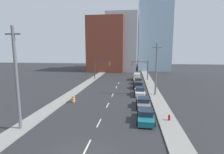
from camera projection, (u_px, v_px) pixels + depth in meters
sidewalk_left at (98, 75)px, 58.41m from camera, size 2.22×90.27×0.15m
sidewalk_right at (147, 76)px, 56.43m from camera, size 2.22×90.27×0.15m
lane_stripe_at_2m at (87, 147)px, 15.12m from camera, size 0.16×2.40×0.01m
lane_stripe_at_7m at (99, 123)px, 20.10m from camera, size 0.16×2.40×0.01m
lane_stripe_at_14m at (108, 105)px, 26.58m from camera, size 0.16×2.40×0.01m
lane_stripe_at_20m at (113, 95)px, 32.71m from camera, size 0.16×2.40×0.01m
lane_stripe_at_27m at (116, 87)px, 39.79m from camera, size 0.16×2.40×0.01m
lane_stripe_at_32m at (119, 83)px, 44.97m from camera, size 0.16×2.40×0.01m
building_brick_left at (107, 45)px, 71.89m from camera, size 14.00×16.00×21.08m
building_office_center at (122, 43)px, 74.93m from camera, size 12.00×20.00×22.79m
building_glass_right at (153, 34)px, 76.63m from camera, size 13.00×20.00×30.54m
traffic_signal_left at (99, 67)px, 50.22m from camera, size 4.67×0.35×5.57m
traffic_signal_right at (143, 67)px, 48.69m from camera, size 4.67×0.35×5.57m
utility_pole_left_near at (17, 79)px, 17.61m from camera, size 1.60×0.32×10.64m
utility_pole_right_mid at (156, 69)px, 31.89m from camera, size 1.60×0.32×9.61m
traffic_barrel at (73, 99)px, 28.05m from camera, size 0.56×0.56×0.95m
fire_hydrant at (169, 118)px, 20.48m from camera, size 0.26×0.26×0.84m
sedan_teal at (146, 116)px, 20.53m from camera, size 2.19×4.73×1.43m
sedan_gray at (143, 103)px, 25.82m from camera, size 2.07×4.61×1.37m
sedan_white at (140, 91)px, 32.58m from camera, size 2.13×4.80×1.53m
sedan_black at (138, 85)px, 38.43m from camera, size 2.15×4.26×1.48m
sedan_yellow at (138, 81)px, 43.51m from camera, size 2.20×4.36×1.45m
box_truck_tan at (137, 77)px, 49.63m from camera, size 2.43×6.25×1.87m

